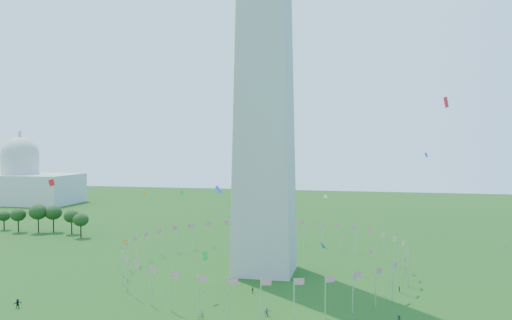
{
  "coord_description": "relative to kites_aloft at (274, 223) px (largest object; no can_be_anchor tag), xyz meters",
  "views": [
    {
      "loc": [
        27.63,
        -90.55,
        37.48
      ],
      "look_at": [
        0.65,
        35.0,
        32.99
      ],
      "focal_mm": 35.0,
      "sensor_mm": 36.0,
      "label": 1
    }
  ],
  "objects": [
    {
      "name": "kites_aloft",
      "position": [
        0.0,
        0.0,
        0.0
      ],
      "size": [
        112.63,
        70.5,
        40.37
      ],
      "color": "blue",
      "rests_on": "ground"
    },
    {
      "name": "tree_line_west",
      "position": [
        -112.81,
        67.33,
        -13.52
      ],
      "size": [
        54.9,
        15.32,
        11.64
      ],
      "color": "#244B19",
      "rests_on": "ground"
    },
    {
      "name": "flag_ring",
      "position": [
        -7.53,
        26.47,
        -14.21
      ],
      "size": [
        80.24,
        80.24,
        9.0
      ],
      "color": "silver",
      "rests_on": "ground"
    },
    {
      "name": "capitol_building",
      "position": [
        -187.53,
        156.47,
        4.29
      ],
      "size": [
        70.0,
        35.0,
        46.0
      ],
      "primitive_type": null,
      "color": "beige",
      "rests_on": "ground"
    }
  ]
}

